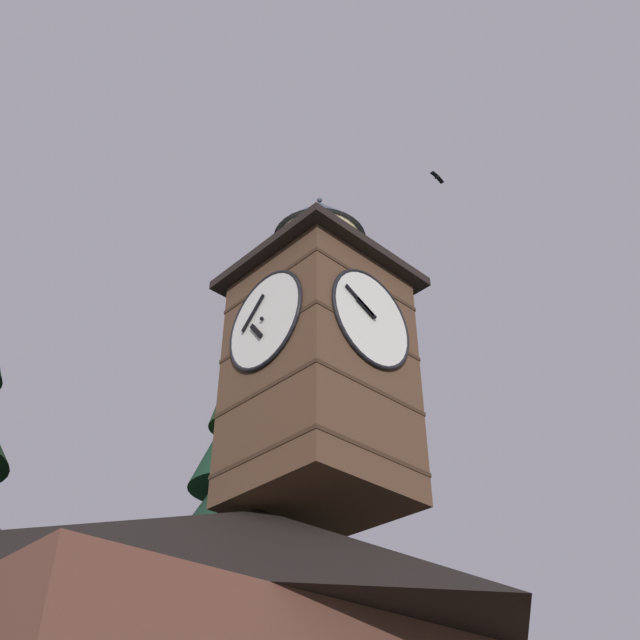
{
  "coord_description": "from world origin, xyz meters",
  "views": [
    {
      "loc": [
        10.75,
        10.62,
        1.4
      ],
      "look_at": [
        -0.3,
        -1.02,
        12.77
      ],
      "focal_mm": 40.84,
      "sensor_mm": 36.0,
      "label": 1
    }
  ],
  "objects_px": {
    "clock_tower": "(320,351)",
    "flying_bird_high": "(437,177)",
    "pine_tree_behind": "(226,618)",
    "moon": "(155,629)"
  },
  "relations": [
    {
      "from": "moon",
      "to": "flying_bird_high",
      "type": "xyz_separation_m",
      "value": [
        10.98,
        32.21,
        7.55
      ]
    },
    {
      "from": "pine_tree_behind",
      "to": "moon",
      "type": "distance_m",
      "value": 28.9
    },
    {
      "from": "moon",
      "to": "flying_bird_high",
      "type": "bearing_deg",
      "value": 71.18
    },
    {
      "from": "moon",
      "to": "flying_bird_high",
      "type": "distance_m",
      "value": 34.86
    },
    {
      "from": "clock_tower",
      "to": "moon",
      "type": "height_order",
      "value": "clock_tower"
    },
    {
      "from": "clock_tower",
      "to": "moon",
      "type": "relative_size",
      "value": 4.06
    },
    {
      "from": "clock_tower",
      "to": "flying_bird_high",
      "type": "height_order",
      "value": "flying_bird_high"
    },
    {
      "from": "pine_tree_behind",
      "to": "moon",
      "type": "xyz_separation_m",
      "value": [
        -13.16,
        -25.11,
        5.63
      ]
    },
    {
      "from": "clock_tower",
      "to": "flying_bird_high",
      "type": "xyz_separation_m",
      "value": [
        -3.88,
        1.63,
        7.89
      ]
    },
    {
      "from": "pine_tree_behind",
      "to": "clock_tower",
      "type": "bearing_deg",
      "value": 72.82
    }
  ]
}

